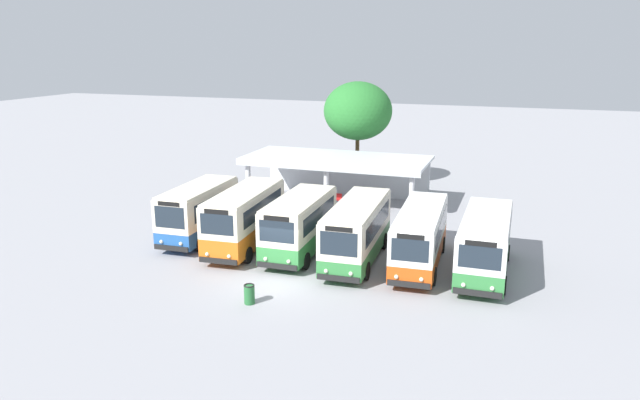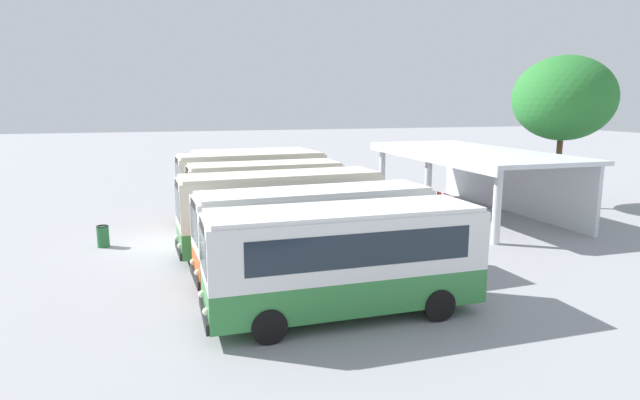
{
  "view_description": "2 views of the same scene",
  "coord_description": "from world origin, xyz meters",
  "px_view_note": "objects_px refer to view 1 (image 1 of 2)",
  "views": [
    {
      "loc": [
        11.01,
        -24.84,
        11.35
      ],
      "look_at": [
        -0.25,
        7.5,
        2.34
      ],
      "focal_mm": 33.61,
      "sensor_mm": 36.0,
      "label": 1
    },
    {
      "loc": [
        22.62,
        0.01,
        5.87
      ],
      "look_at": [
        0.74,
        6.64,
        1.64
      ],
      "focal_mm": 29.69,
      "sensor_mm": 36.0,
      "label": 2
    }
  ],
  "objects_px": {
    "city_bus_middle_cream": "(299,223)",
    "city_bus_fourth_amber": "(357,230)",
    "litter_bin_apron": "(249,294)",
    "city_bus_far_end_green": "(485,242)",
    "city_bus_nearest_orange": "(199,210)",
    "waiting_chair_middle_seat": "(324,197)",
    "waiting_chair_fifth_seat": "(339,198)",
    "city_bus_fifth_blue": "(420,235)",
    "city_bus_second_in_row": "(245,217)",
    "waiting_chair_second_from_end": "(317,196)",
    "waiting_chair_fourth_seat": "(331,198)",
    "waiting_chair_end_by_column": "(309,196)"
  },
  "relations": [
    {
      "from": "city_bus_middle_cream",
      "to": "city_bus_fourth_amber",
      "type": "distance_m",
      "value": 3.28
    },
    {
      "from": "litter_bin_apron",
      "to": "city_bus_middle_cream",
      "type": "bearing_deg",
      "value": 91.8
    },
    {
      "from": "city_bus_far_end_green",
      "to": "city_bus_nearest_orange",
      "type": "bearing_deg",
      "value": 179.23
    },
    {
      "from": "waiting_chair_middle_seat",
      "to": "waiting_chair_fifth_seat",
      "type": "height_order",
      "value": "same"
    },
    {
      "from": "city_bus_fifth_blue",
      "to": "litter_bin_apron",
      "type": "distance_m",
      "value": 9.69
    },
    {
      "from": "city_bus_nearest_orange",
      "to": "waiting_chair_fifth_seat",
      "type": "relative_size",
      "value": 7.8
    },
    {
      "from": "city_bus_second_in_row",
      "to": "waiting_chair_middle_seat",
      "type": "bearing_deg",
      "value": 84.16
    },
    {
      "from": "city_bus_middle_cream",
      "to": "waiting_chair_middle_seat",
      "type": "height_order",
      "value": "city_bus_middle_cream"
    },
    {
      "from": "city_bus_middle_cream",
      "to": "waiting_chair_middle_seat",
      "type": "xyz_separation_m",
      "value": [
        -2.2,
        10.54,
        -1.26
      ]
    },
    {
      "from": "city_bus_nearest_orange",
      "to": "city_bus_second_in_row",
      "type": "distance_m",
      "value": 3.33
    },
    {
      "from": "city_bus_middle_cream",
      "to": "waiting_chair_second_from_end",
      "type": "xyz_separation_m",
      "value": [
        -2.77,
        10.63,
        -1.26
      ]
    },
    {
      "from": "city_bus_nearest_orange",
      "to": "city_bus_fifth_blue",
      "type": "xyz_separation_m",
      "value": [
        13.13,
        -0.1,
        -0.09
      ]
    },
    {
      "from": "city_bus_second_in_row",
      "to": "waiting_chair_fourth_seat",
      "type": "distance_m",
      "value": 10.8
    },
    {
      "from": "waiting_chair_fifth_seat",
      "to": "litter_bin_apron",
      "type": "xyz_separation_m",
      "value": [
        1.26,
        -17.32,
        -0.07
      ]
    },
    {
      "from": "waiting_chair_fourth_seat",
      "to": "city_bus_middle_cream",
      "type": "bearing_deg",
      "value": -81.24
    },
    {
      "from": "city_bus_far_end_green",
      "to": "waiting_chair_second_from_end",
      "type": "bearing_deg",
      "value": 140.63
    },
    {
      "from": "waiting_chair_end_by_column",
      "to": "waiting_chair_second_from_end",
      "type": "bearing_deg",
      "value": 8.4
    },
    {
      "from": "city_bus_middle_cream",
      "to": "waiting_chair_end_by_column",
      "type": "relative_size",
      "value": 8.01
    },
    {
      "from": "city_bus_second_in_row",
      "to": "city_bus_far_end_green",
      "type": "height_order",
      "value": "city_bus_second_in_row"
    },
    {
      "from": "city_bus_fourth_amber",
      "to": "waiting_chair_end_by_column",
      "type": "xyz_separation_m",
      "value": [
        -6.63,
        10.58,
        -1.25
      ]
    },
    {
      "from": "litter_bin_apron",
      "to": "waiting_chair_second_from_end",
      "type": "bearing_deg",
      "value": 99.72
    },
    {
      "from": "waiting_chair_end_by_column",
      "to": "litter_bin_apron",
      "type": "distance_m",
      "value": 17.73
    },
    {
      "from": "city_bus_nearest_orange",
      "to": "waiting_chair_end_by_column",
      "type": "height_order",
      "value": "city_bus_nearest_orange"
    },
    {
      "from": "waiting_chair_fifth_seat",
      "to": "waiting_chair_second_from_end",
      "type": "bearing_deg",
      "value": 175.58
    },
    {
      "from": "waiting_chair_middle_seat",
      "to": "litter_bin_apron",
      "type": "bearing_deg",
      "value": -82.08
    },
    {
      "from": "waiting_chair_end_by_column",
      "to": "city_bus_nearest_orange",
      "type": "bearing_deg",
      "value": -107.74
    },
    {
      "from": "city_bus_middle_cream",
      "to": "city_bus_fourth_amber",
      "type": "height_order",
      "value": "city_bus_middle_cream"
    },
    {
      "from": "city_bus_fourth_amber",
      "to": "city_bus_nearest_orange",
      "type": "bearing_deg",
      "value": 176.94
    },
    {
      "from": "city_bus_fifth_blue",
      "to": "city_bus_fourth_amber",
      "type": "bearing_deg",
      "value": -172.62
    },
    {
      "from": "waiting_chair_end_by_column",
      "to": "waiting_chair_middle_seat",
      "type": "relative_size",
      "value": 1.0
    },
    {
      "from": "waiting_chair_end_by_column",
      "to": "waiting_chair_fourth_seat",
      "type": "xyz_separation_m",
      "value": [
        1.73,
        -0.01,
        0.0
      ]
    },
    {
      "from": "waiting_chair_end_by_column",
      "to": "litter_bin_apron",
      "type": "bearing_deg",
      "value": -78.4
    },
    {
      "from": "waiting_chair_second_from_end",
      "to": "city_bus_far_end_green",
      "type": "bearing_deg",
      "value": -39.37
    },
    {
      "from": "city_bus_second_in_row",
      "to": "city_bus_far_end_green",
      "type": "xyz_separation_m",
      "value": [
        13.13,
        0.33,
        -0.15
      ]
    },
    {
      "from": "city_bus_nearest_orange",
      "to": "city_bus_far_end_green",
      "type": "distance_m",
      "value": 16.41
    },
    {
      "from": "waiting_chair_middle_seat",
      "to": "waiting_chair_second_from_end",
      "type": "bearing_deg",
      "value": 170.37
    },
    {
      "from": "city_bus_second_in_row",
      "to": "waiting_chair_middle_seat",
      "type": "height_order",
      "value": "city_bus_second_in_row"
    },
    {
      "from": "city_bus_nearest_orange",
      "to": "city_bus_fourth_amber",
      "type": "distance_m",
      "value": 9.86
    },
    {
      "from": "city_bus_nearest_orange",
      "to": "city_bus_far_end_green",
      "type": "height_order",
      "value": "city_bus_nearest_orange"
    },
    {
      "from": "city_bus_fourth_amber",
      "to": "waiting_chair_middle_seat",
      "type": "bearing_deg",
      "value": 117.42
    },
    {
      "from": "city_bus_far_end_green",
      "to": "waiting_chair_end_by_column",
      "type": "height_order",
      "value": "city_bus_far_end_green"
    },
    {
      "from": "city_bus_fifth_blue",
      "to": "waiting_chair_end_by_column",
      "type": "relative_size",
      "value": 9.36
    },
    {
      "from": "waiting_chair_second_from_end",
      "to": "city_bus_fifth_blue",
      "type": "bearing_deg",
      "value": -47.63
    },
    {
      "from": "waiting_chair_fourth_seat",
      "to": "waiting_chair_fifth_seat",
      "type": "relative_size",
      "value": 1.0
    },
    {
      "from": "city_bus_middle_cream",
      "to": "waiting_chair_second_from_end",
      "type": "height_order",
      "value": "city_bus_middle_cream"
    },
    {
      "from": "city_bus_nearest_orange",
      "to": "litter_bin_apron",
      "type": "relative_size",
      "value": 7.46
    },
    {
      "from": "waiting_chair_middle_seat",
      "to": "litter_bin_apron",
      "type": "height_order",
      "value": "litter_bin_apron"
    },
    {
      "from": "city_bus_middle_cream",
      "to": "city_bus_fourth_amber",
      "type": "bearing_deg",
      "value": -0.48
    },
    {
      "from": "city_bus_fifth_blue",
      "to": "city_bus_nearest_orange",
      "type": "bearing_deg",
      "value": 179.56
    },
    {
      "from": "city_bus_fifth_blue",
      "to": "waiting_chair_fifth_seat",
      "type": "bearing_deg",
      "value": 127.0
    }
  ]
}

